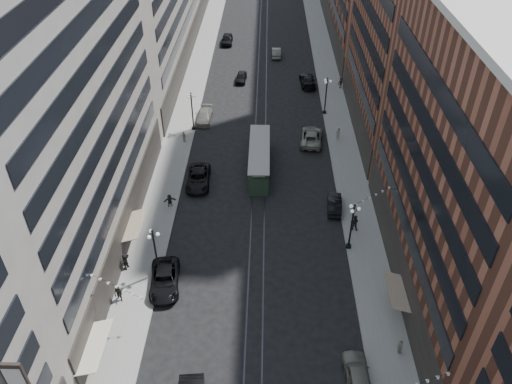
# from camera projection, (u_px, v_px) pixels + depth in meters

# --- Properties ---
(ground) EXTENTS (220.00, 220.00, 0.00)m
(ground) POSITION_uv_depth(u_px,v_px,m) (261.00, 113.00, 72.61)
(ground) COLOR black
(ground) RESTS_ON ground
(sidewalk_west) EXTENTS (4.00, 180.00, 0.15)m
(sidewalk_west) POSITION_uv_depth(u_px,v_px,m) (194.00, 82.00, 80.70)
(sidewalk_west) COLOR gray
(sidewalk_west) RESTS_ON ground
(sidewalk_east) EXTENTS (4.00, 180.00, 0.15)m
(sidewalk_east) POSITION_uv_depth(u_px,v_px,m) (330.00, 84.00, 80.30)
(sidewalk_east) COLOR gray
(sidewalk_east) RESTS_ON ground
(rail_west) EXTENTS (0.12, 180.00, 0.02)m
(rail_west) POSITION_uv_depth(u_px,v_px,m) (258.00, 83.00, 80.55)
(rail_west) COLOR #2D2D33
(rail_west) RESTS_ON ground
(rail_east) EXTENTS (0.12, 180.00, 0.02)m
(rail_east) POSITION_uv_depth(u_px,v_px,m) (266.00, 83.00, 80.53)
(rail_east) COLOR #2D2D33
(rail_east) RESTS_ON ground
(building_west_mid) EXTENTS (8.00, 36.00, 28.00)m
(building_west_mid) POSITION_uv_depth(u_px,v_px,m) (60.00, 118.00, 42.97)
(building_west_mid) COLOR gray
(building_west_mid) RESTS_ON ground
(building_east_mid) EXTENTS (8.00, 30.00, 24.00)m
(building_east_mid) POSITION_uv_depth(u_px,v_px,m) (470.00, 175.00, 39.60)
(building_east_mid) COLOR brown
(building_east_mid) RESTS_ON ground
(lamppost_sw_far) EXTENTS (1.03, 1.14, 5.52)m
(lamppost_sw_far) POSITION_uv_depth(u_px,v_px,m) (155.00, 251.00, 45.49)
(lamppost_sw_far) COLOR black
(lamppost_sw_far) RESTS_ON sidewalk_west
(lamppost_sw_mid) EXTENTS (1.03, 1.14, 5.52)m
(lamppost_sw_mid) POSITION_uv_depth(u_px,v_px,m) (192.00, 110.00, 66.92)
(lamppost_sw_mid) COLOR black
(lamppost_sw_mid) RESTS_ON sidewalk_west
(lamppost_se_far) EXTENTS (1.03, 1.14, 5.52)m
(lamppost_se_far) POSITION_uv_depth(u_px,v_px,m) (352.00, 225.00, 48.33)
(lamppost_se_far) COLOR black
(lamppost_se_far) RESTS_ON sidewalk_east
(lamppost_se_mid) EXTENTS (1.03, 1.14, 5.52)m
(lamppost_se_mid) POSITION_uv_depth(u_px,v_px,m) (326.00, 95.00, 70.56)
(lamppost_se_mid) COLOR black
(lamppost_se_mid) RESTS_ON sidewalk_east
(streetcar) EXTENTS (2.45, 11.08, 3.07)m
(streetcar) POSITION_uv_depth(u_px,v_px,m) (259.00, 160.00, 60.42)
(streetcar) COLOR #253B27
(streetcar) RESTS_ON ground
(car_2) EXTENTS (3.23, 5.90, 1.57)m
(car_2) POSITION_uv_depth(u_px,v_px,m) (165.00, 280.00, 45.77)
(car_2) COLOR black
(car_2) RESTS_ON ground
(car_4) EXTENTS (2.06, 4.83, 1.63)m
(car_4) POSITION_uv_depth(u_px,v_px,m) (358.00, 376.00, 37.96)
(car_4) COLOR slate
(car_4) RESTS_ON ground
(pedestrian_2) EXTENTS (0.95, 0.74, 1.73)m
(pedestrian_2) POSITION_uv_depth(u_px,v_px,m) (118.00, 294.00, 44.13)
(pedestrian_2) COLOR black
(pedestrian_2) RESTS_ON sidewalk_west
(pedestrian_4) EXTENTS (0.49, 0.96, 1.59)m
(pedestrian_4) POSITION_uv_depth(u_px,v_px,m) (400.00, 346.00, 39.91)
(pedestrian_4) COLOR #A19C86
(pedestrian_4) RESTS_ON sidewalk_east
(car_7) EXTENTS (2.89, 5.89, 1.61)m
(car_7) POSITION_uv_depth(u_px,v_px,m) (198.00, 178.00, 58.42)
(car_7) COLOR black
(car_7) RESTS_ON ground
(car_8) EXTENTS (2.19, 5.04, 1.44)m
(car_8) POSITION_uv_depth(u_px,v_px,m) (204.00, 116.00, 70.46)
(car_8) COLOR slate
(car_8) RESTS_ON ground
(car_9) EXTENTS (2.01, 4.95, 1.68)m
(car_9) POSITION_uv_depth(u_px,v_px,m) (227.00, 39.00, 93.83)
(car_9) COLOR black
(car_9) RESTS_ON ground
(car_10) EXTENTS (1.87, 4.36, 1.40)m
(car_10) POSITION_uv_depth(u_px,v_px,m) (334.00, 204.00, 54.74)
(car_10) COLOR black
(car_10) RESTS_ON ground
(car_11) EXTENTS (3.40, 6.16, 1.63)m
(car_11) POSITION_uv_depth(u_px,v_px,m) (312.00, 136.00, 65.86)
(car_11) COLOR gray
(car_11) RESTS_ON ground
(car_12) EXTENTS (2.66, 5.82, 1.65)m
(car_12) POSITION_uv_depth(u_px,v_px,m) (308.00, 80.00, 79.66)
(car_12) COLOR black
(car_12) RESTS_ON ground
(car_13) EXTENTS (1.90, 4.14, 1.37)m
(car_13) POSITION_uv_depth(u_px,v_px,m) (241.00, 77.00, 80.80)
(car_13) COLOR black
(car_13) RESTS_ON ground
(car_14) EXTENTS (1.55, 4.41, 1.45)m
(car_14) POSITION_uv_depth(u_px,v_px,m) (276.00, 53.00, 88.99)
(car_14) COLOR #65655A
(car_14) RESTS_ON ground
(pedestrian_5) EXTENTS (1.48, 0.84, 1.53)m
(pedestrian_5) POSITION_uv_depth(u_px,v_px,m) (170.00, 200.00, 54.89)
(pedestrian_5) COLOR black
(pedestrian_5) RESTS_ON sidewalk_west
(pedestrian_6) EXTENTS (1.02, 0.67, 1.60)m
(pedestrian_6) POSITION_uv_depth(u_px,v_px,m) (184.00, 137.00, 65.57)
(pedestrian_6) COLOR #B5A896
(pedestrian_6) RESTS_ON sidewalk_west
(pedestrian_7) EXTENTS (0.99, 0.70, 1.83)m
(pedestrian_7) POSITION_uv_depth(u_px,v_px,m) (354.00, 222.00, 51.72)
(pedestrian_7) COLOR black
(pedestrian_7) RESTS_ON sidewalk_east
(pedestrian_8) EXTENTS (0.81, 0.76, 1.85)m
(pedestrian_8) POSITION_uv_depth(u_px,v_px,m) (338.00, 133.00, 66.00)
(pedestrian_8) COLOR #AB9D8D
(pedestrian_8) RESTS_ON sidewalk_east
(pedestrian_9) EXTENTS (1.22, 0.85, 1.75)m
(pedestrian_9) POSITION_uv_depth(u_px,v_px,m) (341.00, 83.00, 78.40)
(pedestrian_9) COLOR black
(pedestrian_9) RESTS_ON sidewalk_east
(pedestrian_extra_1) EXTENTS (0.96, 1.73, 1.79)m
(pedestrian_extra_1) POSITION_uv_depth(u_px,v_px,m) (125.00, 261.00, 47.29)
(pedestrian_extra_1) COLOR black
(pedestrian_extra_1) RESTS_ON sidewalk_west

